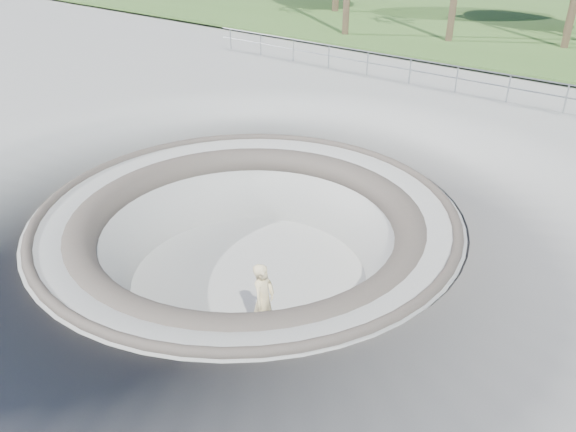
# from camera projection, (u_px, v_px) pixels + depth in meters

# --- Properties ---
(ground) EXTENTS (180.00, 180.00, 0.00)m
(ground) POSITION_uv_depth(u_px,v_px,m) (247.00, 210.00, 13.69)
(ground) COLOR #979792
(ground) RESTS_ON ground
(skate_bowl) EXTENTS (14.00, 14.00, 4.10)m
(skate_bowl) POSITION_uv_depth(u_px,v_px,m) (250.00, 272.00, 14.57)
(skate_bowl) COLOR #979792
(skate_bowl) RESTS_ON ground
(safety_railing) EXTENTS (25.00, 0.06, 1.03)m
(safety_railing) POSITION_uv_depth(u_px,v_px,m) (457.00, 79.00, 21.55)
(safety_railing) COLOR gray
(safety_railing) RESTS_ON ground
(skateboard) EXTENTS (0.88, 0.42, 0.09)m
(skateboard) POSITION_uv_depth(u_px,v_px,m) (264.00, 334.00, 12.48)
(skateboard) COLOR brown
(skateboard) RESTS_ON ground
(skater) EXTENTS (0.58, 0.74, 1.81)m
(skater) POSITION_uv_depth(u_px,v_px,m) (264.00, 301.00, 12.03)
(skater) COLOR beige
(skater) RESTS_ON skateboard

